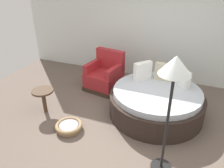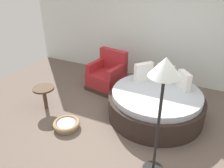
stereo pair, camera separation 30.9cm
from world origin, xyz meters
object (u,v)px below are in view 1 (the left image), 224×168
object	(u,v)px
pet_basket	(69,126)
floor_lamp	(174,78)
round_daybed	(156,101)
side_table	(43,94)
red_armchair	(105,76)

from	to	relation	value
pet_basket	floor_lamp	xyz separation A→B (m)	(1.78, -0.27, 1.46)
round_daybed	side_table	world-z (taller)	round_daybed
round_daybed	floor_lamp	size ratio (longest dim) A/B	1.05
round_daybed	floor_lamp	bearing A→B (deg)	-74.87
red_armchair	floor_lamp	bearing A→B (deg)	-48.81
round_daybed	pet_basket	size ratio (longest dim) A/B	3.76
red_armchair	pet_basket	size ratio (longest dim) A/B	1.84
round_daybed	floor_lamp	distance (m)	1.91
pet_basket	side_table	size ratio (longest dim) A/B	0.98
pet_basket	side_table	bearing A→B (deg)	156.50
red_armchair	pet_basket	world-z (taller)	red_armchair
floor_lamp	pet_basket	bearing A→B (deg)	171.48
round_daybed	pet_basket	bearing A→B (deg)	-141.09
side_table	floor_lamp	world-z (taller)	floor_lamp
red_armchair	side_table	bearing A→B (deg)	-117.50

